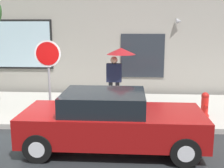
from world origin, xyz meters
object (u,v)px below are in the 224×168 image
object	(u,v)px
pedestrian_with_umbrella	(118,61)
stop_sign	(48,65)
parked_car	(111,121)
fire_hydrant	(205,105)

from	to	relation	value
pedestrian_with_umbrella	stop_sign	xyz separation A→B (m)	(-1.95, -1.54, 0.06)
parked_car	stop_sign	bearing A→B (deg)	141.42
fire_hydrant	pedestrian_with_umbrella	distance (m)	3.10
parked_car	fire_hydrant	size ratio (longest dim) A/B	5.48
fire_hydrant	stop_sign	world-z (taller)	stop_sign
pedestrian_with_umbrella	stop_sign	size ratio (longest dim) A/B	0.86
parked_car	fire_hydrant	distance (m)	3.49
parked_car	stop_sign	world-z (taller)	stop_sign
fire_hydrant	pedestrian_with_umbrella	bearing A→B (deg)	161.49
pedestrian_with_umbrella	stop_sign	bearing A→B (deg)	-141.57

